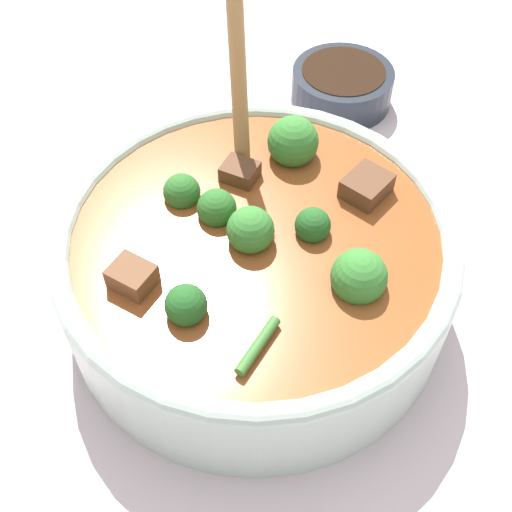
{
  "coord_description": "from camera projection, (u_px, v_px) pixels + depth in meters",
  "views": [
    {
      "loc": [
        0.16,
        -0.25,
        0.42
      ],
      "look_at": [
        0.0,
        0.0,
        0.05
      ],
      "focal_mm": 45.0,
      "sensor_mm": 36.0,
      "label": 1
    }
  ],
  "objects": [
    {
      "name": "stew_bowl",
      "position": [
        256.0,
        259.0,
        0.48
      ],
      "size": [
        0.29,
        0.29,
        0.25
      ],
      "color": "#B2C6BC",
      "rests_on": "ground_plane"
    },
    {
      "name": "condiment_bowl",
      "position": [
        342.0,
        84.0,
        0.66
      ],
      "size": [
        0.1,
        0.1,
        0.04
      ],
      "color": "#232833",
      "rests_on": "ground_plane"
    },
    {
      "name": "ground_plane",
      "position": [
        256.0,
        298.0,
        0.52
      ],
      "size": [
        4.0,
        4.0,
        0.0
      ],
      "primitive_type": "plane",
      "color": "silver"
    }
  ]
}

